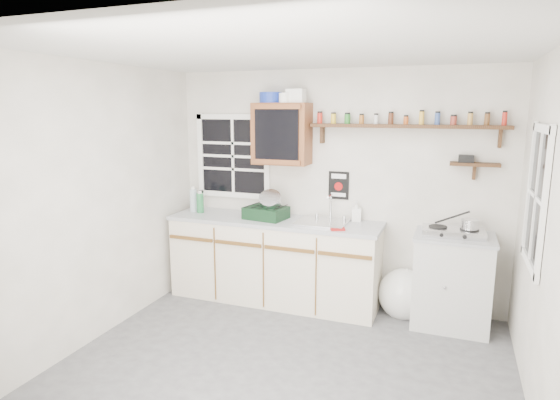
{
  "coord_description": "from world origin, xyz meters",
  "views": [
    {
      "loc": [
        1.2,
        -3.27,
        2.09
      ],
      "look_at": [
        -0.23,
        0.55,
        1.29
      ],
      "focal_mm": 30.0,
      "sensor_mm": 36.0,
      "label": 1
    }
  ],
  "objects_px": {
    "upper_cabinet": "(282,134)",
    "dish_rack": "(267,209)",
    "main_cabinet": "(274,260)",
    "right_cabinet": "(452,281)",
    "spice_shelf": "(405,125)",
    "hotplate": "(453,232)"
  },
  "relations": [
    {
      "from": "upper_cabinet",
      "to": "dish_rack",
      "type": "distance_m",
      "value": 0.82
    },
    {
      "from": "upper_cabinet",
      "to": "dish_rack",
      "type": "bearing_deg",
      "value": -125.36
    },
    {
      "from": "dish_rack",
      "to": "main_cabinet",
      "type": "bearing_deg",
      "value": 14.79
    },
    {
      "from": "main_cabinet",
      "to": "dish_rack",
      "type": "xyz_separation_m",
      "value": [
        -0.07,
        -0.01,
        0.56
      ]
    },
    {
      "from": "main_cabinet",
      "to": "right_cabinet",
      "type": "height_order",
      "value": "main_cabinet"
    },
    {
      "from": "spice_shelf",
      "to": "upper_cabinet",
      "type": "bearing_deg",
      "value": -176.88
    },
    {
      "from": "right_cabinet",
      "to": "dish_rack",
      "type": "xyz_separation_m",
      "value": [
        -1.91,
        -0.03,
        0.57
      ]
    },
    {
      "from": "right_cabinet",
      "to": "dish_rack",
      "type": "distance_m",
      "value": 1.99
    },
    {
      "from": "right_cabinet",
      "to": "dish_rack",
      "type": "height_order",
      "value": "dish_rack"
    },
    {
      "from": "right_cabinet",
      "to": "hotplate",
      "type": "xyz_separation_m",
      "value": [
        -0.02,
        -0.02,
        0.49
      ]
    },
    {
      "from": "main_cabinet",
      "to": "spice_shelf",
      "type": "xyz_separation_m",
      "value": [
        1.3,
        0.21,
        1.47
      ]
    },
    {
      "from": "main_cabinet",
      "to": "hotplate",
      "type": "bearing_deg",
      "value": 0.17
    },
    {
      "from": "dish_rack",
      "to": "spice_shelf",
      "type": "bearing_deg",
      "value": 18.03
    },
    {
      "from": "main_cabinet",
      "to": "hotplate",
      "type": "distance_m",
      "value": 1.88
    },
    {
      "from": "right_cabinet",
      "to": "upper_cabinet",
      "type": "distance_m",
      "value": 2.26
    },
    {
      "from": "upper_cabinet",
      "to": "spice_shelf",
      "type": "xyz_separation_m",
      "value": [
        1.27,
        0.07,
        0.11
      ]
    },
    {
      "from": "right_cabinet",
      "to": "upper_cabinet",
      "type": "bearing_deg",
      "value": 176.24
    },
    {
      "from": "main_cabinet",
      "to": "upper_cabinet",
      "type": "bearing_deg",
      "value": 76.32
    },
    {
      "from": "main_cabinet",
      "to": "dish_rack",
      "type": "relative_size",
      "value": 4.89
    },
    {
      "from": "spice_shelf",
      "to": "dish_rack",
      "type": "relative_size",
      "value": 4.05
    },
    {
      "from": "main_cabinet",
      "to": "spice_shelf",
      "type": "bearing_deg",
      "value": 9.28
    },
    {
      "from": "right_cabinet",
      "to": "spice_shelf",
      "type": "distance_m",
      "value": 1.58
    }
  ]
}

